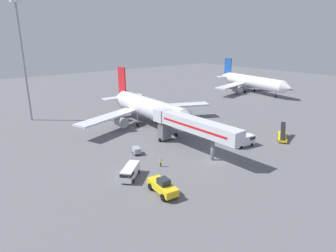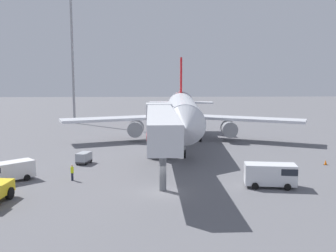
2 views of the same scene
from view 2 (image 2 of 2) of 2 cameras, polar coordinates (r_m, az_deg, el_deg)
name	(u,v)px [view 2 (image 2 of 2)]	position (r m, az deg, el deg)	size (l,w,h in m)	color
ground_plane	(162,192)	(38.46, -0.94, -9.62)	(300.00, 300.00, 0.00)	slate
airplane_at_gate	(183,113)	(64.52, 2.13, 1.87)	(40.97, 36.79, 14.42)	silver
jet_bridge	(161,125)	(44.17, -1.07, 0.14)	(3.59, 22.99, 7.39)	silver
service_van_mid_right	(272,174)	(41.15, 14.86, -6.77)	(5.29, 2.85, 2.37)	silver
service_van_rear_left	(5,171)	(44.93, -22.59, -6.08)	(5.40, 5.04, 2.08)	white
baggage_cart_outer_left	(84,157)	(51.02, -12.15, -4.51)	(1.89, 2.48, 1.42)	#38383D
ground_crew_worker_foreground	(72,172)	(43.45, -13.79, -6.55)	(0.46, 0.46, 1.73)	#1E2333
safety_cone_alpha	(326,162)	(53.19, 21.98, -4.93)	(0.41, 0.41, 0.63)	black
apron_light_mast	(71,26)	(91.89, -13.89, 13.93)	(2.40, 2.40, 32.39)	#93969B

